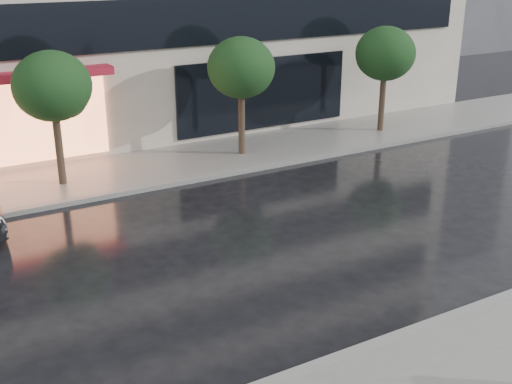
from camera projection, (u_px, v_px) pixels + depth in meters
ground at (354, 318)px, 12.20m from camera, size 120.00×120.00×0.00m
sidewalk_far at (156, 167)px, 20.50m from camera, size 60.00×3.50×0.12m
curb_near at (389, 341)px, 11.36m from camera, size 60.00×0.25×0.14m
curb_far at (177, 183)px, 19.07m from camera, size 60.00×0.25×0.14m
tree_mid_west at (54, 88)px, 17.94m from camera, size 2.20×2.20×3.99m
tree_mid_east at (242, 70)px, 20.72m from camera, size 2.20×2.20×3.99m
tree_far_east at (386, 55)px, 23.50m from camera, size 2.20×2.20×3.99m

